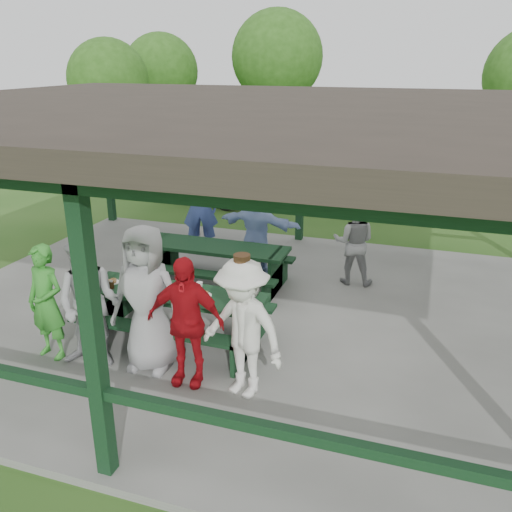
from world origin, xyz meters
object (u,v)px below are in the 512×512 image
(contestant_red, at_px, (185,321))
(spectator_grey, at_px, (354,242))
(spectator_lblue, at_px, (257,227))
(spectator_blue, at_px, (200,206))
(contestant_white_fedora, at_px, (243,329))
(contestant_grey_mid, at_px, (147,299))
(farm_trailer, at_px, (215,177))
(picnic_table_near, at_px, (175,309))
(picnic_table_far, at_px, (216,260))
(contestant_green, at_px, (46,302))
(pickup_truck, at_px, (409,176))
(contestant_grey_left, at_px, (89,304))

(contestant_red, height_order, spectator_grey, contestant_red)
(spectator_lblue, xyz_separation_m, spectator_blue, (-1.43, 0.63, 0.12))
(contestant_white_fedora, bearing_deg, contestant_red, -164.36)
(contestant_grey_mid, height_order, contestant_white_fedora, contestant_grey_mid)
(contestant_white_fedora, height_order, spectator_lblue, contestant_white_fedora)
(spectator_grey, height_order, farm_trailer, spectator_grey)
(picnic_table_near, xyz_separation_m, picnic_table_far, (-0.22, 2.00, -0.00))
(picnic_table_far, bearing_deg, contestant_grey_mid, -85.29)
(contestant_white_fedora, bearing_deg, contestant_green, -162.57)
(pickup_truck, xyz_separation_m, farm_trailer, (-5.32, -1.41, -0.10))
(contestant_red, xyz_separation_m, spectator_grey, (1.44, 3.82, -0.06))
(contestant_green, bearing_deg, spectator_blue, 95.33)
(contestant_grey_mid, relative_size, spectator_lblue, 1.12)
(contestant_grey_mid, height_order, spectator_lblue, contestant_grey_mid)
(picnic_table_near, height_order, spectator_lblue, spectator_lblue)
(pickup_truck, bearing_deg, spectator_grey, 162.18)
(spectator_lblue, relative_size, farm_trailer, 0.43)
(picnic_table_far, bearing_deg, contestant_green, -111.85)
(contestant_grey_mid, distance_m, contestant_white_fedora, 1.36)
(contestant_white_fedora, relative_size, spectator_lblue, 1.03)
(spectator_lblue, bearing_deg, contestant_green, 73.67)
(contestant_white_fedora, bearing_deg, spectator_blue, 136.97)
(contestant_grey_mid, height_order, spectator_blue, spectator_blue)
(pickup_truck, distance_m, farm_trailer, 5.50)
(contestant_green, xyz_separation_m, contestant_red, (2.01, 0.03, 0.04))
(picnic_table_far, relative_size, contestant_red, 1.54)
(contestant_red, distance_m, farm_trailer, 9.56)
(contestant_grey_left, height_order, contestant_white_fedora, contestant_white_fedora)
(picnic_table_near, distance_m, farm_trailer, 8.49)
(picnic_table_near, height_order, contestant_white_fedora, contestant_white_fedora)
(picnic_table_near, xyz_separation_m, contestant_grey_mid, (0.01, -0.76, 0.49))
(spectator_blue, distance_m, spectator_grey, 3.28)
(pickup_truck, relative_size, farm_trailer, 1.42)
(contestant_grey_left, bearing_deg, picnic_table_near, 41.22)
(spectator_blue, relative_size, spectator_grey, 1.29)
(contestant_grey_left, relative_size, contestant_white_fedora, 0.97)
(spectator_lblue, xyz_separation_m, pickup_truck, (2.33, 6.58, -0.18))
(contestant_grey_mid, height_order, farm_trailer, contestant_grey_mid)
(contestant_white_fedora, height_order, spectator_grey, contestant_white_fedora)
(spectator_lblue, xyz_separation_m, spectator_grey, (1.80, 0.04, -0.10))
(picnic_table_near, distance_m, contestant_green, 1.71)
(contestant_grey_left, xyz_separation_m, pickup_truck, (3.31, 10.39, -0.18))
(spectator_grey, relative_size, pickup_truck, 0.27)
(spectator_blue, bearing_deg, contestant_grey_mid, 88.85)
(picnic_table_near, height_order, spectator_grey, spectator_grey)
(contestant_green, xyz_separation_m, spectator_blue, (0.23, 4.45, 0.19))
(spectator_lblue, relative_size, spectator_blue, 0.88)
(picnic_table_near, relative_size, contestant_grey_left, 1.50)
(contestant_grey_left, distance_m, contestant_red, 1.34)
(contestant_red, xyz_separation_m, pickup_truck, (1.97, 10.36, -0.14))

